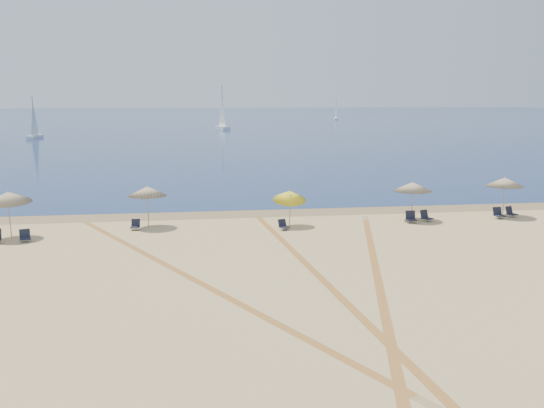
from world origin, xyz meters
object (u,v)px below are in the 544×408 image
at_px(chair_3, 25,236).
at_px(sailboat_1, 34,126).
at_px(umbrella_5, 505,182).
at_px(chair_4, 135,225).
at_px(chair_8, 498,213).
at_px(chair_9, 511,212).
at_px(chair_5, 283,225).
at_px(chair_6, 411,217).
at_px(sailboat_0, 336,113).
at_px(sailboat_2, 222,116).
at_px(umbrella_4, 413,187).
at_px(chair_7, 426,216).
at_px(umbrella_2, 147,191).
at_px(umbrella_1, 8,197).
at_px(umbrella_3, 290,195).

relative_size(chair_3, sailboat_1, 0.10).
distance_m(umbrella_5, chair_4, 22.83).
bearing_deg(chair_8, chair_9, 13.35).
height_order(chair_5, chair_6, chair_6).
bearing_deg(sailboat_0, sailboat_2, -117.43).
height_order(chair_5, sailboat_0, sailboat_0).
relative_size(umbrella_4, sailboat_0, 0.34).
xyz_separation_m(chair_4, chair_7, (17.30, -0.05, 0.04)).
height_order(umbrella_2, chair_7, umbrella_2).
distance_m(chair_9, sailboat_0, 166.47).
bearing_deg(umbrella_5, sailboat_2, 96.17).
xyz_separation_m(umbrella_2, sailboat_1, (-25.52, 79.92, 0.25)).
height_order(chair_3, chair_7, chair_7).
bearing_deg(sailboat_0, umbrella_2, -98.78).
distance_m(chair_6, sailboat_0, 168.60).
xyz_separation_m(umbrella_1, chair_9, (29.55, 1.59, -1.93)).
height_order(umbrella_5, chair_4, umbrella_5).
relative_size(chair_6, sailboat_2, 0.07).
distance_m(umbrella_4, umbrella_5, 6.16).
distance_m(umbrella_1, chair_6, 22.77).
relative_size(chair_9, sailboat_2, 0.08).
relative_size(chair_6, chair_7, 0.90).
height_order(chair_3, chair_8, chair_8).
bearing_deg(chair_6, chair_9, 13.39).
xyz_separation_m(umbrella_3, chair_8, (13.27, 0.43, -1.52)).
distance_m(umbrella_3, chair_6, 7.57).
distance_m(sailboat_1, sailboat_2, 44.98).
bearing_deg(umbrella_5, sailboat_1, 120.78).
xyz_separation_m(umbrella_2, sailboat_0, (52.28, 163.60, 0.05)).
height_order(umbrella_5, chair_9, umbrella_5).
distance_m(chair_4, sailboat_2, 108.11).
bearing_deg(umbrella_5, chair_8, -136.14).
distance_m(umbrella_4, sailboat_2, 107.19).
xyz_separation_m(umbrella_5, chair_3, (-28.20, -2.79, -1.91)).
distance_m(chair_8, sailboat_1, 93.15).
distance_m(chair_5, chair_6, 7.97).
bearing_deg(sailboat_1, umbrella_4, -56.40).
bearing_deg(umbrella_1, chair_4, 9.83).
xyz_separation_m(chair_3, sailboat_1, (-19.36, 82.64, 2.08)).
bearing_deg(chair_3, chair_6, -12.81).
xyz_separation_m(umbrella_5, sailboat_0, (30.25, 163.53, -0.04)).
bearing_deg(chair_9, umbrella_4, 158.27).
bearing_deg(chair_6, chair_8, 11.07).
distance_m(chair_9, sailboat_2, 107.72).
xyz_separation_m(chair_8, chair_9, (1.02, 0.36, -0.02)).
distance_m(umbrella_3, umbrella_5, 13.93).
bearing_deg(chair_4, umbrella_5, 10.03).
relative_size(umbrella_2, sailboat_2, 0.24).
distance_m(chair_5, chair_8, 13.84).
relative_size(chair_3, chair_6, 1.01).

